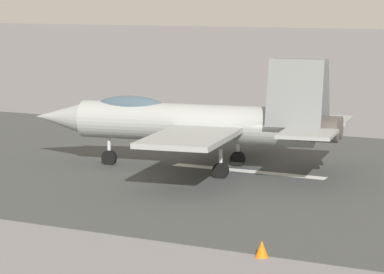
# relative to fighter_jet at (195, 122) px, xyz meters

# --- Properties ---
(ground_plane) EXTENTS (400.00, 400.00, 0.00)m
(ground_plane) POSITION_rel_fighter_jet_xyz_m (-3.37, -0.79, -2.41)
(ground_plane) COLOR slate
(runway_strip) EXTENTS (240.00, 26.00, 0.02)m
(runway_strip) POSITION_rel_fighter_jet_xyz_m (-3.39, -0.79, -2.40)
(runway_strip) COLOR #3F4141
(runway_strip) RESTS_ON ground
(fighter_jet) EXTENTS (16.35, 13.91, 5.60)m
(fighter_jet) POSITION_rel_fighter_jet_xyz_m (0.00, 0.00, 0.00)
(fighter_jet) COLOR #959897
(fighter_jet) RESTS_ON ground
(marker_cone_near) EXTENTS (0.44, 0.44, 0.55)m
(marker_cone_near) POSITION_rel_fighter_jet_xyz_m (-8.63, 12.36, -2.13)
(marker_cone_near) COLOR orange
(marker_cone_near) RESTS_ON ground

